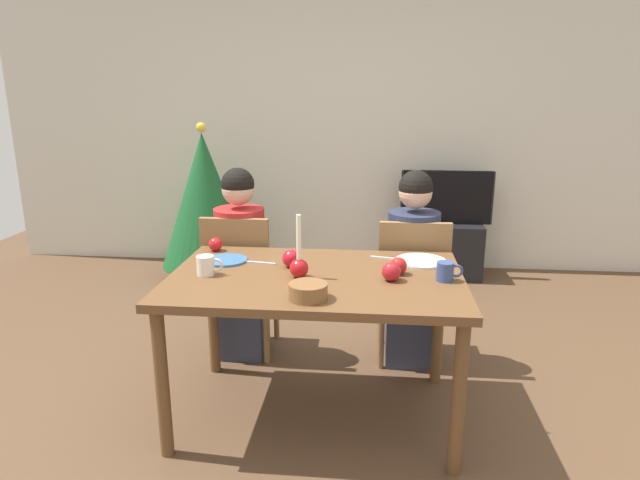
# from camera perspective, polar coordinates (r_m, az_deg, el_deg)

# --- Properties ---
(ground_plane) EXTENTS (7.68, 7.68, 0.00)m
(ground_plane) POSITION_cam_1_polar(r_m,az_deg,el_deg) (2.96, -0.40, -17.54)
(ground_plane) COLOR brown
(back_wall) EXTENTS (6.40, 0.10, 2.60)m
(back_wall) POSITION_cam_1_polar(r_m,az_deg,el_deg) (5.09, 2.70, 11.81)
(back_wall) COLOR beige
(back_wall) RESTS_ON ground
(dining_table) EXTENTS (1.40, 0.90, 0.75)m
(dining_table) POSITION_cam_1_polar(r_m,az_deg,el_deg) (2.66, -0.42, -5.36)
(dining_table) COLOR brown
(dining_table) RESTS_ON ground
(chair_left) EXTENTS (0.40, 0.40, 0.90)m
(chair_left) POSITION_cam_1_polar(r_m,az_deg,el_deg) (3.36, -8.29, -3.85)
(chair_left) COLOR olive
(chair_left) RESTS_ON ground
(chair_right) EXTENTS (0.40, 0.40, 0.90)m
(chair_right) POSITION_cam_1_polar(r_m,az_deg,el_deg) (3.28, 9.51, -4.41)
(chair_right) COLOR olive
(chair_right) RESTS_ON ground
(person_left_child) EXTENTS (0.30, 0.30, 1.17)m
(person_left_child) POSITION_cam_1_polar(r_m,az_deg,el_deg) (3.37, -8.20, -2.75)
(person_left_child) COLOR #33384C
(person_left_child) RESTS_ON ground
(person_right_child) EXTENTS (0.30, 0.30, 1.17)m
(person_right_child) POSITION_cam_1_polar(r_m,az_deg,el_deg) (3.29, 9.52, -3.28)
(person_right_child) COLOR #33384C
(person_right_child) RESTS_ON ground
(tv_stand) EXTENTS (0.64, 0.40, 0.48)m
(tv_stand) POSITION_cam_1_polar(r_m,az_deg,el_deg) (5.00, 12.70, -0.95)
(tv_stand) COLOR black
(tv_stand) RESTS_ON ground
(tv) EXTENTS (0.79, 0.05, 0.46)m
(tv) POSITION_cam_1_polar(r_m,az_deg,el_deg) (4.90, 13.01, 4.34)
(tv) COLOR black
(tv) RESTS_ON tv_stand
(christmas_tree) EXTENTS (0.78, 0.78, 1.35)m
(christmas_tree) POSITION_cam_1_polar(r_m,az_deg,el_deg) (4.77, -11.84, 4.08)
(christmas_tree) COLOR brown
(christmas_tree) RESTS_ON ground
(candle_centerpiece) EXTENTS (0.09, 0.09, 0.30)m
(candle_centerpiece) POSITION_cam_1_polar(r_m,az_deg,el_deg) (2.58, -2.20, -2.55)
(candle_centerpiece) COLOR red
(candle_centerpiece) RESTS_ON dining_table
(plate_left) EXTENTS (0.22, 0.22, 0.01)m
(plate_left) POSITION_cam_1_polar(r_m,az_deg,el_deg) (2.88, -9.71, -2.07)
(plate_left) COLOR teal
(plate_left) RESTS_ON dining_table
(plate_right) EXTENTS (0.26, 0.26, 0.01)m
(plate_right) POSITION_cam_1_polar(r_m,az_deg,el_deg) (2.87, 10.42, -2.15)
(plate_right) COLOR silver
(plate_right) RESTS_ON dining_table
(mug_left) EXTENTS (0.13, 0.08, 0.09)m
(mug_left) POSITION_cam_1_polar(r_m,az_deg,el_deg) (2.67, -11.73, -2.60)
(mug_left) COLOR silver
(mug_left) RESTS_ON dining_table
(mug_right) EXTENTS (0.12, 0.08, 0.09)m
(mug_right) POSITION_cam_1_polar(r_m,az_deg,el_deg) (2.60, 12.93, -3.20)
(mug_right) COLOR #33477F
(mug_right) RESTS_ON dining_table
(fork_left) EXTENTS (0.18, 0.04, 0.01)m
(fork_left) POSITION_cam_1_polar(r_m,az_deg,el_deg) (2.82, -6.38, -2.35)
(fork_left) COLOR silver
(fork_left) RESTS_ON dining_table
(fork_right) EXTENTS (0.18, 0.06, 0.01)m
(fork_right) POSITION_cam_1_polar(r_m,az_deg,el_deg) (2.90, 6.97, -1.89)
(fork_right) COLOR silver
(fork_right) RESTS_ON dining_table
(bowl_walnuts) EXTENTS (0.17, 0.17, 0.07)m
(bowl_walnuts) POSITION_cam_1_polar(r_m,az_deg,el_deg) (2.33, -1.25, -5.33)
(bowl_walnuts) COLOR brown
(bowl_walnuts) RESTS_ON dining_table
(apple_near_candle) EXTENTS (0.09, 0.09, 0.09)m
(apple_near_candle) POSITION_cam_1_polar(r_m,az_deg,el_deg) (2.56, 7.40, -3.26)
(apple_near_candle) COLOR #AE1921
(apple_near_candle) RESTS_ON dining_table
(apple_by_left_plate) EXTENTS (0.09, 0.09, 0.09)m
(apple_by_left_plate) POSITION_cam_1_polar(r_m,az_deg,el_deg) (2.74, -3.02, -1.93)
(apple_by_left_plate) COLOR red
(apple_by_left_plate) RESTS_ON dining_table
(apple_by_right_mug) EXTENTS (0.08, 0.08, 0.08)m
(apple_by_right_mug) POSITION_cam_1_polar(r_m,az_deg,el_deg) (3.07, -10.80, -0.44)
(apple_by_right_mug) COLOR red
(apple_by_right_mug) RESTS_ON dining_table
(apple_far_edge) EXTENTS (0.08, 0.08, 0.08)m
(apple_far_edge) POSITION_cam_1_polar(r_m,az_deg,el_deg) (2.66, 8.14, -2.68)
(apple_far_edge) COLOR red
(apple_far_edge) RESTS_ON dining_table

